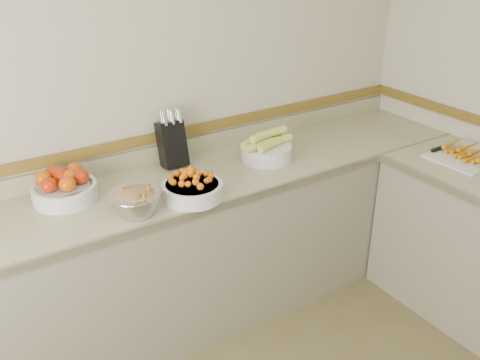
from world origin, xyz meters
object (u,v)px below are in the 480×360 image
tomato_bowl (64,187)px  cherry_tomato_bowl (192,188)px  knife_block (172,143)px  cutting_board (469,155)px  rhubarb_bowl (136,201)px  corn_bowl (266,149)px

tomato_bowl → cherry_tomato_bowl: (0.54, -0.33, -0.01)m
knife_block → cherry_tomato_bowl: size_ratio=1.09×
cutting_board → rhubarb_bowl: bearing=167.4°
cherry_tomato_bowl → tomato_bowl: bearing=148.7°
knife_block → corn_bowl: 0.55m
knife_block → tomato_bowl: 0.65m
tomato_bowl → cherry_tomato_bowl: size_ratio=1.03×
tomato_bowl → knife_block: bearing=7.7°
cutting_board → cherry_tomato_bowl: bearing=164.7°
cherry_tomato_bowl → corn_bowl: (0.59, 0.19, 0.01)m
knife_block → corn_bowl: size_ratio=1.02×
cherry_tomato_bowl → cutting_board: cherry_tomato_bowl is taller
cutting_board → tomato_bowl: bearing=160.3°
rhubarb_bowl → cutting_board: size_ratio=0.56×
knife_block → cherry_tomato_bowl: 0.44m
corn_bowl → knife_block: bearing=155.3°
corn_bowl → rhubarb_bowl: 0.92m
tomato_bowl → corn_bowl: size_ratio=0.97×
knife_block → cutting_board: (1.51, -0.86, -0.12)m
rhubarb_bowl → cutting_board: bearing=-12.6°
cherry_tomato_bowl → rhubarb_bowl: 0.31m
corn_bowl → rhubarb_bowl: corn_bowl is taller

